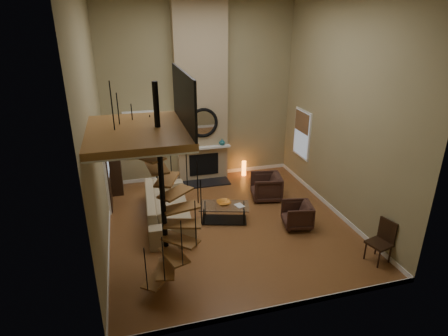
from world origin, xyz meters
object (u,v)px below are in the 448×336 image
object	(u,v)px
sofa	(167,207)
floor_lamp	(155,148)
armchair_near	(269,187)
armchair_far	(300,215)
accent_lamp	(244,168)
side_chair	(382,239)
coffee_table	(224,211)
hutch	(113,162)

from	to	relation	value
sofa	floor_lamp	size ratio (longest dim) A/B	1.60
armchair_near	floor_lamp	size ratio (longest dim) A/B	0.48
armchair_far	accent_lamp	xyz separation A→B (m)	(-0.31, 3.57, -0.10)
armchair_far	side_chair	bearing A→B (deg)	43.65
coffee_table	accent_lamp	bearing A→B (deg)	62.23
side_chair	hutch	bearing A→B (deg)	137.03
hutch	sofa	bearing A→B (deg)	-59.78
accent_lamp	coffee_table	bearing A→B (deg)	-117.77
hutch	armchair_far	size ratio (longest dim) A/B	2.75
accent_lamp	hutch	bearing A→B (deg)	-178.92
floor_lamp	side_chair	xyz separation A→B (m)	(4.37, -4.81, -0.89)
armchair_far	floor_lamp	size ratio (longest dim) A/B	0.40
sofa	coffee_table	world-z (taller)	sofa
armchair_near	accent_lamp	size ratio (longest dim) A/B	1.67
sofa	coffee_table	bearing A→B (deg)	-104.24
armchair_near	armchair_far	world-z (taller)	armchair_near
sofa	armchair_near	world-z (taller)	sofa
armchair_far	accent_lamp	size ratio (longest dim) A/B	1.39
floor_lamp	hutch	bearing A→B (deg)	161.75
side_chair	sofa	bearing A→B (deg)	145.28
hutch	floor_lamp	bearing A→B (deg)	-18.25
armchair_near	side_chair	world-z (taller)	side_chair
hutch	floor_lamp	xyz separation A→B (m)	(1.23, -0.41, 0.46)
hutch	armchair_near	bearing A→B (deg)	-21.71
accent_lamp	side_chair	xyz separation A→B (m)	(1.42, -5.30, 0.28)
armchair_near	side_chair	distance (m)	3.71
sofa	armchair_near	bearing A→B (deg)	-77.99
armchair_far	coffee_table	size ratio (longest dim) A/B	0.50
hutch	side_chair	size ratio (longest dim) A/B	2.00
armchair_far	floor_lamp	xyz separation A→B (m)	(-3.26, 3.08, 1.06)
coffee_table	armchair_far	bearing A→B (deg)	-24.82
armchair_near	coffee_table	world-z (taller)	armchair_near
armchair_near	armchair_far	distance (m)	1.76
armchair_near	coffee_table	bearing A→B (deg)	-48.93
accent_lamp	side_chair	size ratio (longest dim) A/B	0.53
side_chair	armchair_far	bearing A→B (deg)	122.60
armchair_near	floor_lamp	bearing A→B (deg)	-102.05
hutch	side_chair	distance (m)	7.67
coffee_table	accent_lamp	size ratio (longest dim) A/B	2.75
hutch	coffee_table	size ratio (longest dim) A/B	1.38
side_chair	accent_lamp	bearing A→B (deg)	105.02
hutch	accent_lamp	xyz separation A→B (m)	(4.18, 0.08, -0.70)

